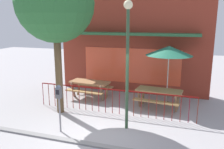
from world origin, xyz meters
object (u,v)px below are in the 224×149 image
Objects in this scene: picnic_table_right at (159,94)px; parking_meter_near at (59,96)px; picnic_table_left at (90,85)px; patio_umbrella at (169,51)px; street_lamp at (128,48)px; street_tree at (55,4)px.

picnic_table_right is 1.24× the size of parking_meter_near.
picnic_table_left is 0.76× the size of patio_umbrella.
parking_meter_near is at bearing -82.24° from picnic_table_left.
picnic_table_left is 0.98× the size of picnic_table_right.
street_lamp is (-0.76, -2.22, 2.05)m from picnic_table_right.
picnic_table_right is at bearing -112.33° from patio_umbrella.
street_lamp is at bearing -11.56° from street_tree.
picnic_table_left and picnic_table_right have the same top height.
street_lamp is at bearing 24.99° from parking_meter_near.
patio_umbrella is 3.06m from street_lamp.
street_tree is (-3.58, -1.65, 3.47)m from picnic_table_right.
picnic_table_left is 3.85m from patio_umbrella.
street_lamp is (1.95, 0.91, 1.46)m from parking_meter_near.
patio_umbrella is at bearing 51.69° from parking_meter_near.
street_lamp is (-1.03, -2.86, 0.38)m from patio_umbrella.
picnic_table_left is at bearing 133.42° from street_lamp.
parking_meter_near is 2.60m from street_lamp.
picnic_table_right is (3.19, -0.34, 0.00)m from picnic_table_left.
picnic_table_left is 0.34× the size of street_tree.
patio_umbrella is 4.93m from parking_meter_near.
parking_meter_near reaches higher than picnic_table_left.
parking_meter_near is at bearing -128.31° from patio_umbrella.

